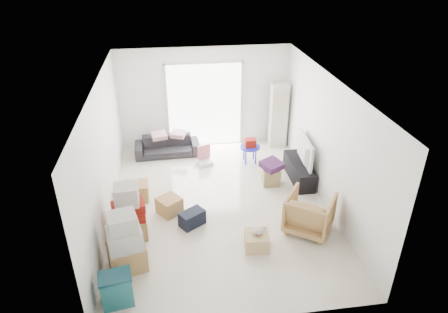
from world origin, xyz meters
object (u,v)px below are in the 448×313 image
at_px(television, 300,160).
at_px(tv_console, 299,171).
at_px(ac_tower, 278,116).
at_px(wood_crate, 257,241).
at_px(sofa, 167,143).
at_px(armchair, 310,211).
at_px(kids_table, 250,146).
at_px(storage_bins, 117,289).
at_px(ottoman, 271,176).

bearing_deg(television, tv_console, -175.95).
relative_size(ac_tower, wood_crate, 3.99).
xyz_separation_m(ac_tower, sofa, (-3.01, -0.15, -0.55)).
bearing_deg(sofa, tv_console, -30.62).
bearing_deg(armchair, kids_table, -43.48).
xyz_separation_m(armchair, storage_bins, (-3.51, -1.34, -0.14)).
bearing_deg(tv_console, wood_crate, -123.83).
xyz_separation_m(sofa, ottoman, (2.36, -1.80, -0.13)).
xyz_separation_m(kids_table, wood_crate, (-0.51, -3.24, -0.31)).
bearing_deg(armchair, ottoman, -45.13).
relative_size(ac_tower, storage_bins, 3.09).
distance_m(tv_console, ottoman, 0.71).
height_order(tv_console, storage_bins, storage_bins).
relative_size(television, ottoman, 2.79).
bearing_deg(wood_crate, storage_bins, -158.09).
distance_m(tv_console, storage_bins, 5.04).
relative_size(ottoman, kids_table, 0.61).
height_order(sofa, kids_table, sofa).
distance_m(ac_tower, ottoman, 2.17).
height_order(tv_console, ottoman, tv_console).
height_order(tv_console, armchair, armchair).
bearing_deg(sofa, ac_tower, 1.38).
bearing_deg(ac_tower, storage_bins, -127.31).
distance_m(television, wood_crate, 2.71).
distance_m(ottoman, wood_crate, 2.28).
bearing_deg(ottoman, tv_console, 7.94).
distance_m(ac_tower, armchair, 3.75).
bearing_deg(ac_tower, television, -88.46).
bearing_deg(armchair, ac_tower, -60.37).
relative_size(sofa, storage_bins, 2.96).
distance_m(storage_bins, wood_crate, 2.60).
height_order(sofa, ottoman, sofa).
relative_size(ac_tower, armchair, 2.04).
xyz_separation_m(sofa, armchair, (2.67, -3.56, 0.10)).
bearing_deg(kids_table, tv_console, -45.88).
distance_m(sofa, armchair, 4.45).
bearing_deg(tv_console, television, 90.00).
bearing_deg(television, ac_tower, 5.59).
relative_size(television, armchair, 1.27).
bearing_deg(storage_bins, armchair, 20.89).
bearing_deg(wood_crate, kids_table, 81.02).
xyz_separation_m(tv_console, wood_crate, (-1.49, -2.23, -0.08)).
distance_m(armchair, ottoman, 1.80).
xyz_separation_m(ac_tower, tv_console, (0.05, -1.86, -0.65)).
distance_m(ac_tower, television, 1.89).
bearing_deg(ac_tower, sofa, -177.15).
xyz_separation_m(sofa, kids_table, (2.08, -0.69, 0.13)).
relative_size(television, sofa, 0.65).
height_order(television, sofa, sofa).
bearing_deg(wood_crate, tv_console, 56.17).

